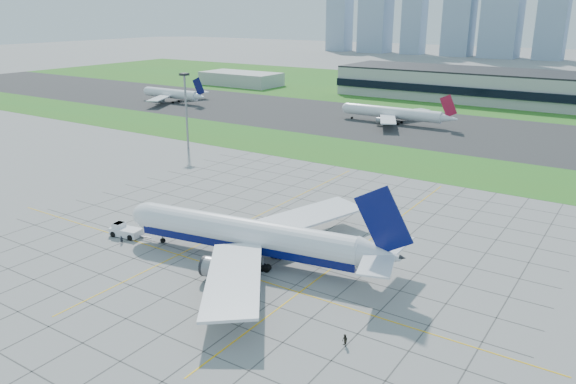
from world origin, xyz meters
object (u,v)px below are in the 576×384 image
at_px(light_mast, 186,101).
at_px(distant_jet_0, 172,94).
at_px(crew_near, 122,240).
at_px(distant_jet_1, 394,113).
at_px(pushback_tug, 125,231).
at_px(crew_far, 345,340).
at_px(airliner, 249,236).

xyz_separation_m(light_mast, distant_jet_0, (-76.29, 70.00, -11.70)).
bearing_deg(light_mast, crew_near, -56.25).
distance_m(light_mast, distant_jet_1, 91.20).
height_order(pushback_tug, crew_near, pushback_tug).
xyz_separation_m(light_mast, crew_far, (101.89, -76.87, -15.26)).
bearing_deg(airliner, crew_far, -37.66).
height_order(light_mast, distant_jet_0, light_mast).
xyz_separation_m(crew_near, distant_jet_0, (-122.59, 139.29, 3.66)).
distance_m(distant_jet_0, distant_jet_1, 118.17).
xyz_separation_m(light_mast, crew_near, (46.30, -69.30, -15.35)).
relative_size(airliner, distant_jet_0, 1.36).
relative_size(crew_near, crew_far, 0.90).
bearing_deg(crew_near, light_mast, 57.83).
bearing_deg(pushback_tug, airliner, 0.46).
height_order(light_mast, crew_far, light_mast).
bearing_deg(crew_near, distant_jet_1, 25.95).
distance_m(pushback_tug, distant_jet_1, 146.67).
bearing_deg(distant_jet_1, crew_far, -68.97).
height_order(light_mast, pushback_tug, light_mast).
bearing_deg(crew_near, crew_far, -73.68).
distance_m(light_mast, crew_far, 128.54).
xyz_separation_m(light_mast, pushback_tug, (43.73, -66.21, -14.97)).
relative_size(light_mast, crew_far, 13.85).
distance_m(crew_far, distant_jet_0, 230.93).
relative_size(crew_near, distant_jet_0, 0.04).
bearing_deg(airliner, pushback_tug, -179.54).
height_order(airliner, pushback_tug, airliner).
bearing_deg(pushback_tug, crew_far, -19.58).
bearing_deg(distant_jet_0, light_mast, -42.54).
bearing_deg(crew_far, distant_jet_0, 172.87).
xyz_separation_m(light_mast, airliner, (73.04, -61.23, -11.18)).
bearing_deg(light_mast, pushback_tug, -56.56).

